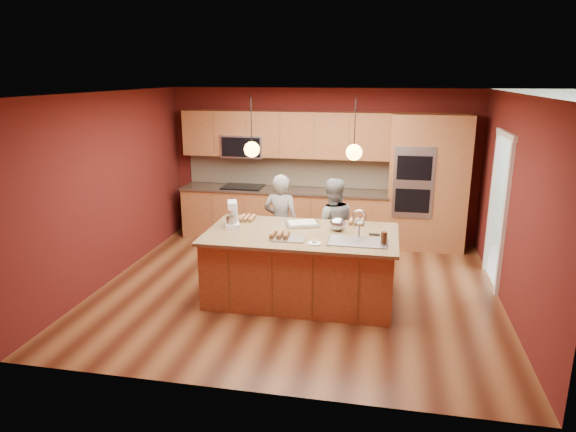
% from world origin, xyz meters
% --- Properties ---
extents(floor, '(5.50, 5.50, 0.00)m').
position_xyz_m(floor, '(0.00, 0.00, 0.00)').
color(floor, '#451F10').
rests_on(floor, ground).
extents(ceiling, '(5.50, 5.50, 0.00)m').
position_xyz_m(ceiling, '(0.00, 0.00, 2.70)').
color(ceiling, silver).
rests_on(ceiling, ground).
extents(wall_back, '(5.50, 0.00, 5.50)m').
position_xyz_m(wall_back, '(0.00, 2.50, 1.35)').
color(wall_back, '#501512').
rests_on(wall_back, ground).
extents(wall_front, '(5.50, 0.00, 5.50)m').
position_xyz_m(wall_front, '(0.00, -2.50, 1.35)').
color(wall_front, '#501512').
rests_on(wall_front, ground).
extents(wall_left, '(0.00, 5.00, 5.00)m').
position_xyz_m(wall_left, '(-2.75, 0.00, 1.35)').
color(wall_left, '#501512').
rests_on(wall_left, ground).
extents(wall_right, '(0.00, 5.00, 5.00)m').
position_xyz_m(wall_right, '(2.75, 0.00, 1.35)').
color(wall_right, '#501512').
rests_on(wall_right, ground).
extents(cabinet_run, '(3.74, 0.64, 2.30)m').
position_xyz_m(cabinet_run, '(-0.68, 2.25, 0.98)').
color(cabinet_run, brown).
rests_on(cabinet_run, floor).
extents(oven_column, '(1.30, 0.62, 2.30)m').
position_xyz_m(oven_column, '(1.85, 2.19, 1.15)').
color(oven_column, brown).
rests_on(oven_column, floor).
extents(doorway_trim, '(0.08, 1.11, 2.20)m').
position_xyz_m(doorway_trim, '(2.73, 0.80, 1.05)').
color(doorway_trim, silver).
rests_on(doorway_trim, wall_right).
extents(pendant_left, '(0.20, 0.20, 0.80)m').
position_xyz_m(pendant_left, '(-0.55, -0.29, 2.00)').
color(pendant_left, black).
rests_on(pendant_left, ceiling).
extents(pendant_right, '(0.20, 0.20, 0.80)m').
position_xyz_m(pendant_right, '(0.75, -0.29, 2.00)').
color(pendant_right, black).
rests_on(pendant_right, ceiling).
extents(island, '(2.51, 1.40, 1.30)m').
position_xyz_m(island, '(0.11, -0.29, 0.47)').
color(island, brown).
rests_on(island, floor).
extents(person_left, '(0.60, 0.44, 1.50)m').
position_xyz_m(person_left, '(-0.37, 0.67, 0.75)').
color(person_left, black).
rests_on(person_left, floor).
extents(person_right, '(0.81, 0.68, 1.47)m').
position_xyz_m(person_right, '(0.40, 0.67, 0.74)').
color(person_right, slate).
rests_on(person_right, floor).
extents(stand_mixer, '(0.25, 0.30, 0.35)m').
position_xyz_m(stand_mixer, '(-0.87, -0.20, 1.07)').
color(stand_mixer, white).
rests_on(stand_mixer, island).
extents(sheet_cake, '(0.52, 0.45, 0.05)m').
position_xyz_m(sheet_cake, '(0.05, 0.04, 0.95)').
color(sheet_cake, '#BBBDC2').
rests_on(sheet_cake, island).
extents(cooling_rack, '(0.43, 0.31, 0.02)m').
position_xyz_m(cooling_rack, '(-0.02, -0.59, 0.93)').
color(cooling_rack, '#B3B7BB').
rests_on(cooling_rack, island).
extents(mixing_bowl, '(0.22, 0.22, 0.19)m').
position_xyz_m(mixing_bowl, '(0.55, -0.09, 1.01)').
color(mixing_bowl, '#B6B9BE').
rests_on(mixing_bowl, island).
extents(plate, '(0.17, 0.17, 0.01)m').
position_xyz_m(plate, '(0.33, -0.72, 0.93)').
color(plate, silver).
rests_on(plate, island).
extents(tumbler, '(0.08, 0.08, 0.15)m').
position_xyz_m(tumbler, '(1.17, -0.56, 1.00)').
color(tumbler, '#331A0E').
rests_on(tumbler, island).
extents(phone, '(0.14, 0.08, 0.01)m').
position_xyz_m(phone, '(1.04, -0.20, 0.93)').
color(phone, black).
rests_on(phone, island).
extents(cupcakes_left, '(0.22, 0.29, 0.06)m').
position_xyz_m(cupcakes_left, '(-0.76, 0.15, 0.95)').
color(cupcakes_left, '#B27648').
rests_on(cupcakes_left, island).
extents(cupcakes_rack, '(0.25, 0.25, 0.08)m').
position_xyz_m(cupcakes_rack, '(-0.13, -0.58, 0.98)').
color(cupcakes_rack, '#B27648').
rests_on(cupcakes_rack, island).
extents(cupcakes_right, '(0.23, 0.23, 0.07)m').
position_xyz_m(cupcakes_right, '(0.78, 0.25, 0.96)').
color(cupcakes_right, '#B27648').
rests_on(cupcakes_right, island).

